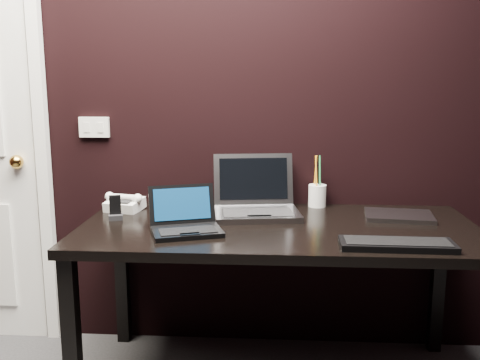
# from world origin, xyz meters

# --- Properties ---
(wall_back) EXTENTS (4.00, 0.00, 4.00)m
(wall_back) POSITION_xyz_m (0.00, 1.80, 1.30)
(wall_back) COLOR black
(wall_back) RESTS_ON ground
(wall_switch) EXTENTS (0.15, 0.02, 0.10)m
(wall_switch) POSITION_xyz_m (-0.62, 1.79, 1.12)
(wall_switch) COLOR silver
(wall_switch) RESTS_ON wall_back
(desk) EXTENTS (1.70, 0.80, 0.74)m
(desk) POSITION_xyz_m (0.30, 1.40, 0.66)
(desk) COLOR black
(desk) RESTS_ON ground
(netbook) EXTENTS (0.34, 0.32, 0.18)m
(netbook) POSITION_xyz_m (-0.08, 1.27, 0.78)
(netbook) COLOR black
(netbook) RESTS_ON desk
(silver_laptop) EXTENTS (0.42, 0.39, 0.26)m
(silver_laptop) POSITION_xyz_m (0.20, 1.58, 0.79)
(silver_laptop) COLOR gray
(silver_laptop) RESTS_ON desk
(ext_keyboard) EXTENTS (0.42, 0.15, 0.03)m
(ext_keyboard) POSITION_xyz_m (0.74, 1.11, 0.75)
(ext_keyboard) COLOR black
(ext_keyboard) RESTS_ON desk
(closed_laptop) EXTENTS (0.32, 0.24, 0.02)m
(closed_laptop) POSITION_xyz_m (0.84, 1.55, 0.75)
(closed_laptop) COLOR gray
(closed_laptop) RESTS_ON desk
(desk_phone) EXTENTS (0.20, 0.18, 0.09)m
(desk_phone) POSITION_xyz_m (-0.43, 1.61, 0.77)
(desk_phone) COLOR silver
(desk_phone) RESTS_ON desk
(mobile_phone) EXTENTS (0.07, 0.07, 0.11)m
(mobile_phone) POSITION_xyz_m (-0.43, 1.45, 0.78)
(mobile_phone) COLOR black
(mobile_phone) RESTS_ON desk
(pen_cup) EXTENTS (0.10, 0.10, 0.25)m
(pen_cup) POSITION_xyz_m (0.49, 1.75, 0.80)
(pen_cup) COLOR white
(pen_cup) RESTS_ON desk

